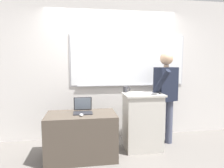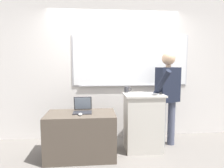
{
  "view_description": "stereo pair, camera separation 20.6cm",
  "coord_description": "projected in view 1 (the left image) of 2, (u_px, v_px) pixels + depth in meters",
  "views": [
    {
      "loc": [
        -0.61,
        -2.8,
        1.5
      ],
      "look_at": [
        -0.11,
        0.39,
        1.15
      ],
      "focal_mm": 32.0,
      "sensor_mm": 36.0,
      "label": 1
    },
    {
      "loc": [
        -0.4,
        -2.83,
        1.5
      ],
      "look_at": [
        -0.11,
        0.39,
        1.15
      ],
      "focal_mm": 32.0,
      "sensor_mm": 36.0,
      "label": 2
    }
  ],
  "objects": [
    {
      "name": "computer_mouse_by_laptop",
      "position": [
        81.0,
        115.0,
        2.96
      ],
      "size": [
        0.06,
        0.1,
        0.03
      ],
      "color": "#BCBCC1",
      "rests_on": "side_desk"
    },
    {
      "name": "computer_mouse_by_keyboard",
      "position": [
        159.0,
        93.0,
        3.37
      ],
      "size": [
        0.06,
        0.1,
        0.03
      ],
      "color": "black",
      "rests_on": "lectern_podium"
    },
    {
      "name": "coffee_mug",
      "position": [
        126.0,
        89.0,
        3.53
      ],
      "size": [
        0.13,
        0.08,
        0.1
      ],
      "color": "#333338",
      "rests_on": "lectern_podium"
    },
    {
      "name": "ground_plane",
      "position": [
        123.0,
        162.0,
        3.01
      ],
      "size": [
        30.0,
        30.0,
        0.0
      ],
      "primitive_type": "plane",
      "color": "slate"
    },
    {
      "name": "wireless_keyboard",
      "position": [
        145.0,
        94.0,
        3.33
      ],
      "size": [
        0.44,
        0.14,
        0.02
      ],
      "color": "silver",
      "rests_on": "lectern_podium"
    },
    {
      "name": "lectern_podium",
      "position": [
        142.0,
        121.0,
        3.44
      ],
      "size": [
        0.66,
        0.51,
        0.97
      ],
      "color": "#BCB7AD",
      "rests_on": "ground_plane"
    },
    {
      "name": "laptop",
      "position": [
        83.0,
        108.0,
        3.16
      ],
      "size": [
        0.29,
        0.28,
        0.24
      ],
      "color": "#28282D",
      "rests_on": "side_desk"
    },
    {
      "name": "person_presenter",
      "position": [
        166.0,
        92.0,
        3.58
      ],
      "size": [
        0.58,
        0.64,
        1.68
      ],
      "rotation": [
        0.0,
        0.0,
        0.35
      ],
      "color": "#474C60",
      "rests_on": "ground_plane"
    },
    {
      "name": "back_wall",
      "position": [
        112.0,
        68.0,
        3.99
      ],
      "size": [
        6.4,
        0.17,
        2.74
      ],
      "color": "silver",
      "rests_on": "ground_plane"
    },
    {
      "name": "side_desk",
      "position": [
        82.0,
        136.0,
        3.13
      ],
      "size": [
        1.08,
        0.61,
        0.71
      ],
      "color": "#4C4238",
      "rests_on": "ground_plane"
    }
  ]
}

